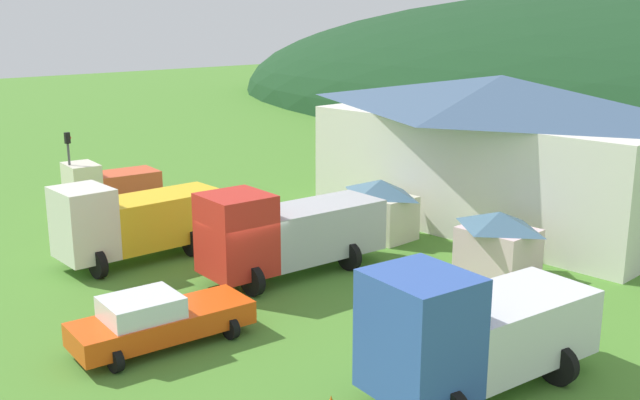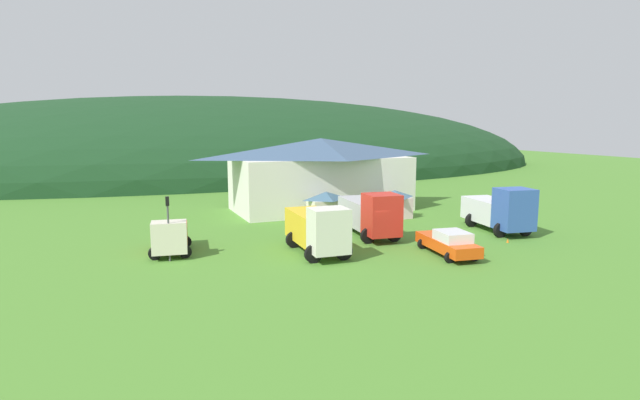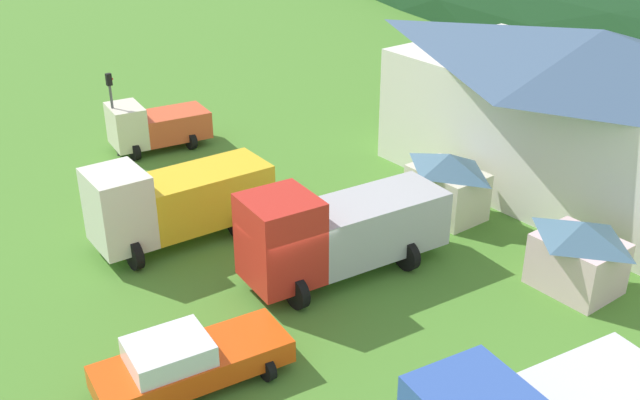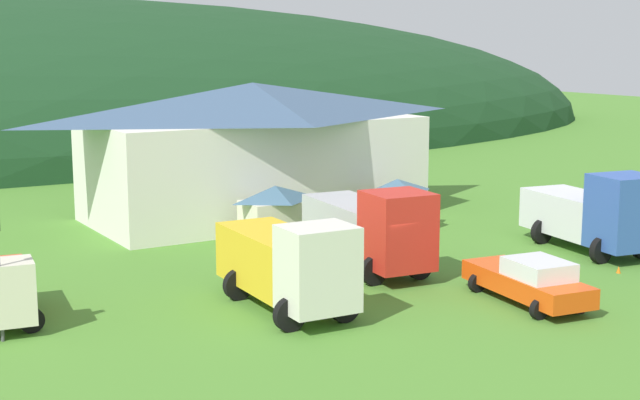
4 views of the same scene
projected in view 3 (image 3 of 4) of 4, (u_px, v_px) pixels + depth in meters
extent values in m
plane|color=#4C842D|center=(287.00, 294.00, 24.69)|extent=(200.00, 200.00, 0.00)
cube|color=white|center=(586.00, 135.00, 30.60)|extent=(16.39, 8.12, 5.14)
pyramid|color=#3D5675|center=(600.00, 52.00, 29.07)|extent=(17.70, 8.77, 1.80)
cube|color=beige|center=(447.00, 192.00, 29.42)|extent=(2.86, 2.00, 1.94)
pyramid|color=#42667F|center=(449.00, 162.00, 28.85)|extent=(3.09, 2.16, 0.68)
cube|color=beige|center=(577.00, 264.00, 24.62)|extent=(2.60, 2.15, 1.85)
pyramid|color=#42667F|center=(583.00, 231.00, 24.07)|extent=(2.81, 2.33, 0.65)
cube|color=beige|center=(127.00, 126.00, 34.97)|extent=(2.30, 1.73, 1.97)
cube|color=black|center=(124.00, 118.00, 34.75)|extent=(1.29, 1.31, 0.63)
cube|color=#DB512D|center=(174.00, 124.00, 36.14)|extent=(2.54, 3.42, 1.29)
cylinder|color=black|center=(135.00, 152.00, 34.69)|extent=(0.80, 0.30, 0.80)
cylinder|color=black|center=(124.00, 139.00, 36.11)|extent=(0.80, 0.30, 0.80)
cylinder|color=black|center=(191.00, 141.00, 35.92)|extent=(0.80, 0.30, 0.80)
cylinder|color=black|center=(178.00, 129.00, 37.34)|extent=(0.80, 0.30, 0.80)
cube|color=silver|center=(119.00, 209.00, 26.03)|extent=(2.38, 1.99, 2.75)
cube|color=black|center=(114.00, 194.00, 25.71)|extent=(1.30, 1.56, 0.88)
cube|color=gold|center=(205.00, 195.00, 27.92)|extent=(2.51, 4.90, 1.97)
cylinder|color=black|center=(134.00, 254.00, 25.90)|extent=(1.10, 0.30, 1.10)
cylinder|color=black|center=(113.00, 232.00, 27.36)|extent=(1.10, 0.30, 1.10)
cylinder|color=black|center=(236.00, 223.00, 28.00)|extent=(1.10, 0.30, 1.10)
cylinder|color=black|center=(212.00, 204.00, 29.46)|extent=(1.10, 0.30, 1.10)
cube|color=red|center=(280.00, 240.00, 23.86)|extent=(2.51, 2.47, 2.92)
cube|color=black|center=(277.00, 223.00, 23.53)|extent=(1.41, 1.91, 0.93)
cube|color=#B2B2B7|center=(373.00, 224.00, 25.81)|extent=(2.80, 5.30, 1.99)
cylinder|color=black|center=(297.00, 293.00, 23.75)|extent=(1.10, 0.30, 1.10)
cylinder|color=black|center=(267.00, 265.00, 25.27)|extent=(1.10, 0.30, 1.10)
cylinder|color=black|center=(407.00, 255.00, 25.85)|extent=(1.10, 0.30, 1.10)
cylinder|color=black|center=(373.00, 232.00, 27.37)|extent=(1.10, 0.30, 1.10)
cube|color=#EB4D11|center=(193.00, 364.00, 20.33)|extent=(2.56, 5.56, 0.70)
cube|color=silver|center=(169.00, 352.00, 19.74)|extent=(2.00, 2.35, 0.62)
cylinder|color=black|center=(120.00, 379.00, 20.29)|extent=(0.68, 0.24, 0.68)
cylinder|color=black|center=(267.00, 369.00, 20.67)|extent=(0.68, 0.24, 0.68)
cylinder|color=black|center=(242.00, 338.00, 21.95)|extent=(0.68, 0.24, 0.68)
cylinder|color=#4C4C51|center=(114.00, 121.00, 34.57)|extent=(0.12, 0.12, 3.45)
cube|color=black|center=(109.00, 79.00, 33.69)|extent=(0.20, 0.24, 0.55)
sphere|color=red|center=(111.00, 79.00, 33.76)|extent=(0.14, 0.14, 0.14)
cone|color=orange|center=(313.00, 207.00, 30.40)|extent=(0.36, 0.36, 0.63)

